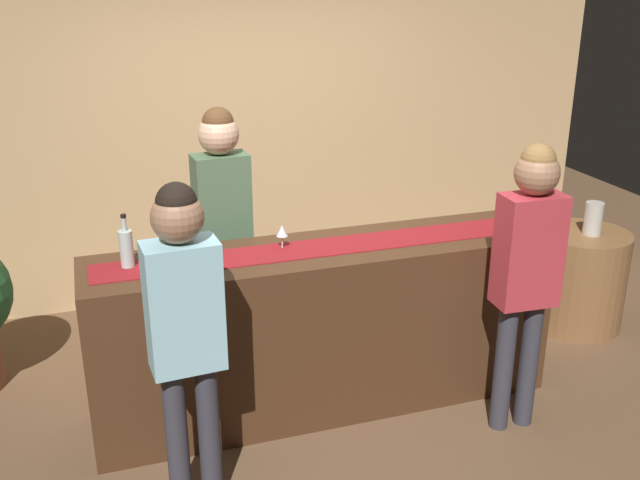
{
  "coord_description": "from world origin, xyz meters",
  "views": [
    {
      "loc": [
        -1.25,
        -3.72,
        2.56
      ],
      "look_at": [
        -0.03,
        0.0,
        1.09
      ],
      "focal_mm": 40.68,
      "sensor_mm": 36.0,
      "label": 1
    }
  ],
  "objects_px": {
    "customer_sipping": "(528,260)",
    "vase_on_side_table": "(593,218)",
    "wine_glass_near_customer": "(282,232)",
    "wine_glass_mid_counter": "(516,214)",
    "round_side_table": "(579,279)",
    "wine_bottle_amber": "(187,246)",
    "wine_bottle_clear": "(126,248)",
    "bartender": "(222,213)",
    "customer_browsing": "(185,318)"
  },
  "relations": [
    {
      "from": "bartender",
      "to": "wine_glass_near_customer",
      "type": "bearing_deg",
      "value": 110.6
    },
    {
      "from": "wine_glass_near_customer",
      "to": "round_side_table",
      "type": "height_order",
      "value": "wine_glass_near_customer"
    },
    {
      "from": "wine_bottle_clear",
      "to": "vase_on_side_table",
      "type": "xyz_separation_m",
      "value": [
        3.29,
        0.33,
        -0.29
      ]
    },
    {
      "from": "bartender",
      "to": "round_side_table",
      "type": "bearing_deg",
      "value": 171.94
    },
    {
      "from": "wine_bottle_clear",
      "to": "vase_on_side_table",
      "type": "bearing_deg",
      "value": 5.68
    },
    {
      "from": "wine_glass_near_customer",
      "to": "round_side_table",
      "type": "bearing_deg",
      "value": 8.57
    },
    {
      "from": "round_side_table",
      "to": "vase_on_side_table",
      "type": "bearing_deg",
      "value": -61.43
    },
    {
      "from": "wine_glass_mid_counter",
      "to": "round_side_table",
      "type": "xyz_separation_m",
      "value": [
        0.95,
        0.5,
        -0.77
      ]
    },
    {
      "from": "wine_bottle_amber",
      "to": "vase_on_side_table",
      "type": "height_order",
      "value": "wine_bottle_amber"
    },
    {
      "from": "customer_sipping",
      "to": "wine_bottle_clear",
      "type": "bearing_deg",
      "value": 166.11
    },
    {
      "from": "wine_glass_mid_counter",
      "to": "vase_on_side_table",
      "type": "bearing_deg",
      "value": 25.36
    },
    {
      "from": "wine_bottle_clear",
      "to": "wine_glass_mid_counter",
      "type": "distance_m",
      "value": 2.32
    },
    {
      "from": "wine_glass_near_customer",
      "to": "bartender",
      "type": "relative_size",
      "value": 0.08
    },
    {
      "from": "wine_bottle_clear",
      "to": "customer_sipping",
      "type": "height_order",
      "value": "customer_sipping"
    },
    {
      "from": "wine_glass_mid_counter",
      "to": "bartender",
      "type": "bearing_deg",
      "value": 158.73
    },
    {
      "from": "customer_browsing",
      "to": "round_side_table",
      "type": "height_order",
      "value": "customer_browsing"
    },
    {
      "from": "wine_glass_near_customer",
      "to": "customer_sipping",
      "type": "bearing_deg",
      "value": -27.59
    },
    {
      "from": "customer_sipping",
      "to": "vase_on_side_table",
      "type": "bearing_deg",
      "value": 41.49
    },
    {
      "from": "bartender",
      "to": "wine_glass_mid_counter",
      "type": "bearing_deg",
      "value": 154.13
    },
    {
      "from": "customer_sipping",
      "to": "customer_browsing",
      "type": "relative_size",
      "value": 1.01
    },
    {
      "from": "customer_sipping",
      "to": "wine_glass_near_customer",
      "type": "bearing_deg",
      "value": 155.33
    },
    {
      "from": "wine_bottle_clear",
      "to": "wine_glass_near_customer",
      "type": "xyz_separation_m",
      "value": [
        0.87,
        0.01,
        -0.01
      ]
    },
    {
      "from": "wine_bottle_clear",
      "to": "wine_glass_near_customer",
      "type": "height_order",
      "value": "wine_bottle_clear"
    },
    {
      "from": "wine_glass_mid_counter",
      "to": "customer_sipping",
      "type": "height_order",
      "value": "customer_sipping"
    },
    {
      "from": "wine_bottle_clear",
      "to": "customer_browsing",
      "type": "height_order",
      "value": "customer_browsing"
    },
    {
      "from": "bartender",
      "to": "vase_on_side_table",
      "type": "distance_m",
      "value": 2.69
    },
    {
      "from": "wine_bottle_clear",
      "to": "customer_sipping",
      "type": "distance_m",
      "value": 2.18
    },
    {
      "from": "bartender",
      "to": "round_side_table",
      "type": "xyz_separation_m",
      "value": [
        2.64,
        -0.16,
        -0.75
      ]
    },
    {
      "from": "wine_glass_near_customer",
      "to": "customer_sipping",
      "type": "height_order",
      "value": "customer_sipping"
    },
    {
      "from": "wine_glass_near_customer",
      "to": "wine_glass_mid_counter",
      "type": "distance_m",
      "value": 1.46
    },
    {
      "from": "wine_glass_mid_counter",
      "to": "bartender",
      "type": "relative_size",
      "value": 0.08
    },
    {
      "from": "round_side_table",
      "to": "vase_on_side_table",
      "type": "xyz_separation_m",
      "value": [
        0.02,
        -0.04,
        0.49
      ]
    },
    {
      "from": "customer_sipping",
      "to": "wine_glass_mid_counter",
      "type": "bearing_deg",
      "value": 67.98
    },
    {
      "from": "wine_glass_mid_counter",
      "to": "customer_browsing",
      "type": "relative_size",
      "value": 0.08
    },
    {
      "from": "wine_bottle_clear",
      "to": "wine_glass_mid_counter",
      "type": "xyz_separation_m",
      "value": [
        2.32,
        -0.13,
        -0.01
      ]
    },
    {
      "from": "vase_on_side_table",
      "to": "wine_bottle_amber",
      "type": "bearing_deg",
      "value": -172.28
    },
    {
      "from": "wine_glass_near_customer",
      "to": "customer_sipping",
      "type": "xyz_separation_m",
      "value": [
        1.22,
        -0.64,
        -0.08
      ]
    },
    {
      "from": "round_side_table",
      "to": "vase_on_side_table",
      "type": "height_order",
      "value": "vase_on_side_table"
    },
    {
      "from": "wine_glass_mid_counter",
      "to": "vase_on_side_table",
      "type": "height_order",
      "value": "wine_glass_mid_counter"
    },
    {
      "from": "wine_bottle_clear",
      "to": "customer_sipping",
      "type": "bearing_deg",
      "value": -16.81
    },
    {
      "from": "wine_bottle_clear",
      "to": "bartender",
      "type": "bearing_deg",
      "value": 40.3
    },
    {
      "from": "customer_browsing",
      "to": "bartender",
      "type": "bearing_deg",
      "value": 67.44
    },
    {
      "from": "wine_bottle_amber",
      "to": "customer_browsing",
      "type": "bearing_deg",
      "value": -99.9
    },
    {
      "from": "wine_bottle_amber",
      "to": "round_side_table",
      "type": "bearing_deg",
      "value": 8.54
    },
    {
      "from": "wine_bottle_amber",
      "to": "customer_browsing",
      "type": "height_order",
      "value": "customer_browsing"
    },
    {
      "from": "wine_bottle_clear",
      "to": "customer_sipping",
      "type": "xyz_separation_m",
      "value": [
        2.09,
        -0.63,
        -0.09
      ]
    },
    {
      "from": "wine_glass_near_customer",
      "to": "vase_on_side_table",
      "type": "xyz_separation_m",
      "value": [
        2.42,
        0.32,
        -0.28
      ]
    },
    {
      "from": "customer_sipping",
      "to": "round_side_table",
      "type": "xyz_separation_m",
      "value": [
        1.18,
        1.0,
        -0.69
      ]
    },
    {
      "from": "bartender",
      "to": "wine_bottle_clear",
      "type": "bearing_deg",
      "value": 35.71
    },
    {
      "from": "wine_bottle_clear",
      "to": "wine_bottle_amber",
      "type": "xyz_separation_m",
      "value": [
        0.31,
        -0.08,
        0.0
      ]
    }
  ]
}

